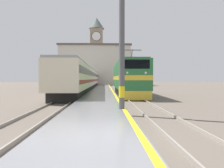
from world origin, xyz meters
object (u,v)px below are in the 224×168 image
(catenary_mast, at_px, (123,26))
(clock_tower, at_px, (97,49))
(passenger_train, at_px, (86,79))
(locomotive_train, at_px, (128,78))

(catenary_mast, bearing_deg, clock_tower, 93.31)
(passenger_train, relative_size, catenary_mast, 5.38)
(locomotive_train, xyz_separation_m, catenary_mast, (-1.79, -14.30, 2.73))
(locomotive_train, height_order, passenger_train, locomotive_train)
(catenary_mast, height_order, clock_tower, clock_tower)
(clock_tower, bearing_deg, locomotive_train, -83.97)
(passenger_train, relative_size, clock_tower, 1.98)
(clock_tower, bearing_deg, catenary_mast, -86.69)
(locomotive_train, xyz_separation_m, clock_tower, (-5.79, 54.79, 11.04))
(locomotive_train, xyz_separation_m, passenger_train, (-6.11, 14.41, -0.01))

